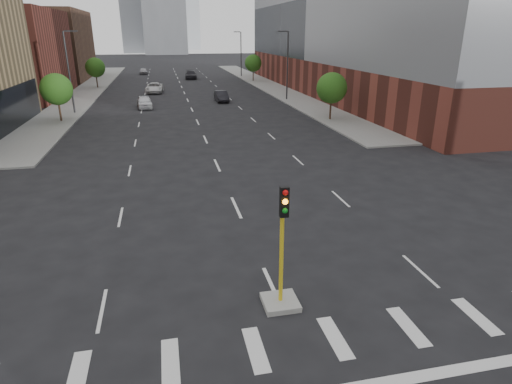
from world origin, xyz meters
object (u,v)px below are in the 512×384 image
object	(u,v)px
car_deep_right	(191,75)
median_traffic_signal	(281,281)
car_distant	(143,71)
car_mid_right	(221,96)
car_far_left	(154,88)
car_near_left	(144,102)

from	to	relation	value
car_deep_right	median_traffic_signal	bearing A→B (deg)	-88.55
car_distant	car_deep_right	bearing A→B (deg)	-56.01
car_mid_right	car_distant	world-z (taller)	car_mid_right
car_mid_right	car_distant	distance (m)	46.04
car_far_left	median_traffic_signal	bearing A→B (deg)	-82.28
car_near_left	car_deep_right	xyz separation A→B (m)	(8.25, 35.01, 0.03)
car_near_left	median_traffic_signal	bearing A→B (deg)	-87.29
car_distant	car_far_left	bearing A→B (deg)	-88.67
car_far_left	car_distant	size ratio (longest dim) A/B	1.31
median_traffic_signal	car_distant	distance (m)	91.53
car_near_left	car_far_left	distance (m)	14.70
median_traffic_signal	car_distant	world-z (taller)	median_traffic_signal
median_traffic_signal	car_near_left	bearing A→B (deg)	97.43
median_traffic_signal	car_deep_right	bearing A→B (deg)	88.11
car_near_left	car_mid_right	world-z (taller)	car_near_left
car_mid_right	car_deep_right	xyz separation A→B (m)	(-1.85, 31.72, 0.09)
car_mid_right	car_deep_right	world-z (taller)	car_deep_right
car_mid_right	car_deep_right	bearing A→B (deg)	91.79
median_traffic_signal	car_mid_right	world-z (taller)	median_traffic_signal
car_near_left	car_mid_right	bearing A→B (deg)	13.32
car_deep_right	car_distant	xyz separation A→B (m)	(-9.75, 12.84, -0.09)
median_traffic_signal	car_near_left	world-z (taller)	median_traffic_signal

